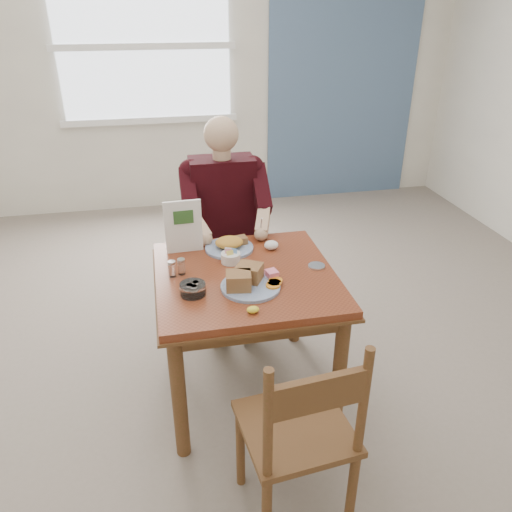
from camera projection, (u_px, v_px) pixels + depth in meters
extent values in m
plane|color=slate|center=(247.00, 387.00, 2.87)|extent=(6.00, 6.00, 0.00)
plane|color=beige|center=(188.00, 68.00, 4.84)|extent=(5.50, 0.00, 5.50)
cube|color=#4A668A|center=(345.00, 64.00, 5.12)|extent=(1.60, 0.02, 2.80)
ellipsoid|color=yellow|center=(253.00, 310.00, 2.21)|extent=(0.07, 0.05, 0.03)
ellipsoid|color=white|center=(271.00, 245.00, 2.77)|extent=(0.09, 0.08, 0.05)
cylinder|color=silver|center=(317.00, 266.00, 2.59)|extent=(0.11, 0.11, 0.01)
cube|color=white|center=(144.00, 46.00, 4.65)|extent=(1.60, 0.02, 1.30)
cube|color=white|center=(151.00, 120.00, 4.96)|extent=(1.72, 0.04, 0.06)
cube|color=white|center=(144.00, 46.00, 4.65)|extent=(1.72, 0.04, 0.06)
cube|color=brown|center=(246.00, 277.00, 2.54)|extent=(0.90, 0.90, 0.04)
cube|color=brown|center=(246.00, 282.00, 2.55)|extent=(0.92, 0.92, 0.01)
cylinder|color=brown|center=(179.00, 397.00, 2.30)|extent=(0.07, 0.07, 0.71)
cylinder|color=brown|center=(339.00, 374.00, 2.44)|extent=(0.07, 0.07, 0.71)
cylinder|color=brown|center=(170.00, 306.00, 2.98)|extent=(0.07, 0.07, 0.71)
cylinder|color=brown|center=(296.00, 293.00, 3.12)|extent=(0.07, 0.07, 0.71)
cube|color=brown|center=(262.00, 333.00, 2.23)|extent=(0.80, 0.03, 0.08)
cube|color=brown|center=(233.00, 255.00, 2.91)|extent=(0.80, 0.03, 0.08)
cube|color=brown|center=(169.00, 297.00, 2.50)|extent=(0.03, 0.80, 0.08)
cube|color=brown|center=(318.00, 281.00, 2.64)|extent=(0.03, 0.80, 0.08)
cylinder|color=brown|center=(203.00, 305.00, 3.23)|extent=(0.04, 0.04, 0.45)
cylinder|color=brown|center=(257.00, 299.00, 3.30)|extent=(0.04, 0.04, 0.45)
cylinder|color=brown|center=(197.00, 278.00, 3.55)|extent=(0.04, 0.04, 0.45)
cylinder|color=brown|center=(247.00, 273.00, 3.61)|extent=(0.04, 0.04, 0.45)
cube|color=brown|center=(225.00, 257.00, 3.31)|extent=(0.42, 0.42, 0.03)
cylinder|color=brown|center=(194.00, 216.00, 3.33)|extent=(0.04, 0.04, 0.50)
cylinder|color=brown|center=(246.00, 212.00, 3.39)|extent=(0.04, 0.04, 0.50)
cube|color=brown|center=(220.00, 200.00, 3.32)|extent=(0.38, 0.03, 0.14)
cylinder|color=brown|center=(240.00, 447.00, 2.21)|extent=(0.04, 0.04, 0.45)
cylinder|color=brown|center=(315.00, 428.00, 2.30)|extent=(0.04, 0.04, 0.45)
cylinder|color=brown|center=(352.00, 494.00, 2.00)|extent=(0.04, 0.04, 0.45)
cube|color=brown|center=(295.00, 428.00, 1.99)|extent=(0.46, 0.46, 0.03)
cylinder|color=brown|center=(268.00, 428.00, 1.68)|extent=(0.04, 0.04, 0.50)
cylinder|color=brown|center=(363.00, 404.00, 1.78)|extent=(0.04, 0.04, 0.50)
cube|color=brown|center=(319.00, 394.00, 1.69)|extent=(0.38, 0.07, 0.14)
cube|color=gray|center=(212.00, 256.00, 3.16)|extent=(0.13, 0.38, 0.12)
cube|color=gray|center=(243.00, 254.00, 3.19)|extent=(0.13, 0.38, 0.12)
cube|color=gray|center=(218.00, 312.00, 3.14)|extent=(0.10, 0.10, 0.48)
cube|color=gray|center=(249.00, 308.00, 3.17)|extent=(0.10, 0.10, 0.48)
cube|color=black|center=(223.00, 203.00, 3.17)|extent=(0.40, 0.22, 0.58)
sphere|color=black|center=(191.00, 171.00, 3.03)|extent=(0.15, 0.15, 0.15)
sphere|color=black|center=(252.00, 167.00, 3.10)|extent=(0.15, 0.15, 0.15)
cylinder|color=tan|center=(222.00, 156.00, 3.01)|extent=(0.11, 0.11, 0.08)
sphere|color=tan|center=(221.00, 134.00, 2.95)|extent=(0.21, 0.21, 0.21)
cube|color=black|center=(188.00, 193.00, 2.97)|extent=(0.09, 0.29, 0.27)
cube|color=black|center=(261.00, 188.00, 3.05)|extent=(0.09, 0.29, 0.27)
sphere|color=black|center=(191.00, 216.00, 2.92)|extent=(0.09, 0.09, 0.09)
sphere|color=black|center=(264.00, 210.00, 3.00)|extent=(0.09, 0.09, 0.09)
cube|color=tan|center=(198.00, 227.00, 2.86)|extent=(0.14, 0.23, 0.14)
cube|color=tan|center=(263.00, 222.00, 2.93)|extent=(0.14, 0.23, 0.14)
sphere|color=tan|center=(205.00, 239.00, 2.80)|extent=(0.08, 0.08, 0.08)
sphere|color=tan|center=(261.00, 234.00, 2.86)|extent=(0.08, 0.08, 0.08)
cylinder|color=silver|center=(261.00, 226.00, 2.84)|extent=(0.01, 0.05, 0.12)
cylinder|color=white|center=(251.00, 287.00, 2.40)|extent=(0.36, 0.36, 0.02)
cube|color=#AC7B4C|center=(239.00, 281.00, 2.35)|extent=(0.13, 0.12, 0.08)
cube|color=#AC7B4C|center=(249.00, 272.00, 2.43)|extent=(0.15, 0.15, 0.08)
cylinder|color=orange|center=(273.00, 285.00, 2.39)|extent=(0.09, 0.09, 0.01)
cylinder|color=orange|center=(274.00, 283.00, 2.41)|extent=(0.08, 0.08, 0.01)
cylinder|color=orange|center=(276.00, 280.00, 2.43)|extent=(0.07, 0.07, 0.01)
cube|color=pink|center=(272.00, 273.00, 2.47)|extent=(0.07, 0.07, 0.03)
cylinder|color=white|center=(229.00, 248.00, 2.77)|extent=(0.31, 0.31, 0.01)
ellipsoid|color=gold|center=(229.00, 242.00, 2.76)|extent=(0.18, 0.15, 0.06)
cube|color=#AC7B4C|center=(238.00, 241.00, 2.80)|extent=(0.11, 0.08, 0.04)
cylinder|color=white|center=(231.00, 258.00, 2.63)|extent=(0.13, 0.13, 0.05)
cube|color=pink|center=(229.00, 251.00, 2.61)|extent=(0.04, 0.02, 0.03)
cube|color=#6699D8|center=(234.00, 251.00, 2.62)|extent=(0.04, 0.03, 0.03)
cube|color=#EAD159|center=(230.00, 253.00, 2.59)|extent=(0.04, 0.02, 0.03)
cube|color=white|center=(228.00, 250.00, 2.63)|extent=(0.04, 0.03, 0.03)
cylinder|color=white|center=(172.00, 270.00, 2.49)|extent=(0.05, 0.05, 0.07)
cylinder|color=silver|center=(172.00, 263.00, 2.47)|extent=(0.05, 0.05, 0.02)
cylinder|color=white|center=(182.00, 268.00, 2.51)|extent=(0.05, 0.05, 0.07)
cylinder|color=silver|center=(181.00, 260.00, 2.49)|extent=(0.05, 0.05, 0.02)
cylinder|color=white|center=(193.00, 289.00, 2.34)|extent=(0.15, 0.15, 0.06)
cylinder|color=white|center=(189.00, 287.00, 2.33)|extent=(0.04, 0.04, 0.02)
cylinder|color=white|center=(196.00, 284.00, 2.35)|extent=(0.04, 0.04, 0.02)
cylinder|color=white|center=(194.00, 288.00, 2.32)|extent=(0.04, 0.04, 0.02)
cube|color=white|center=(183.00, 227.00, 2.69)|extent=(0.20, 0.02, 0.30)
cube|color=#2D5926|center=(183.00, 217.00, 2.65)|extent=(0.11, 0.01, 0.07)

